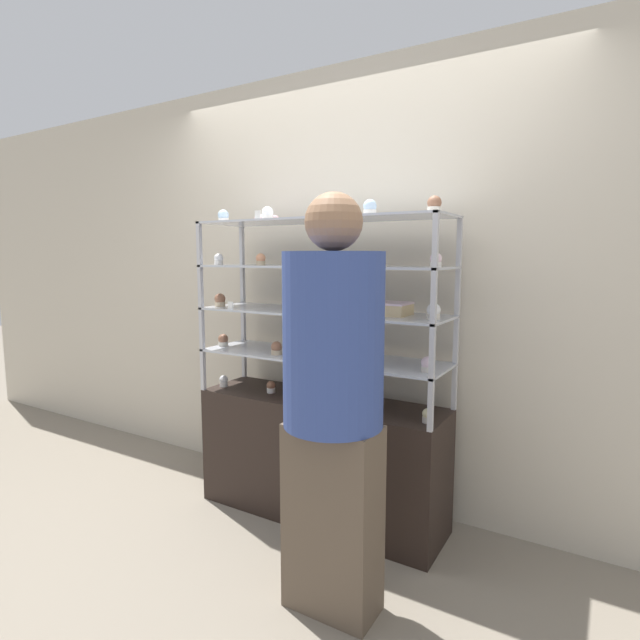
% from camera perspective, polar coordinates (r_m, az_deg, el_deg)
% --- Properties ---
extents(ground_plane, '(20.00, 20.00, 0.00)m').
position_cam_1_polar(ground_plane, '(3.11, -0.00, -21.31)').
color(ground_plane, gray).
extents(back_wall, '(8.00, 0.05, 2.60)m').
position_cam_1_polar(back_wall, '(3.04, 3.38, 3.70)').
color(back_wall, beige).
rests_on(back_wall, ground_plane).
extents(display_base, '(1.43, 0.41, 0.69)m').
position_cam_1_polar(display_base, '(2.96, -0.00, -15.44)').
color(display_base, black).
rests_on(display_base, ground_plane).
extents(display_riser_lower, '(1.43, 0.41, 0.25)m').
position_cam_1_polar(display_riser_lower, '(2.79, -0.00, -4.38)').
color(display_riser_lower, '#B7B7BC').
rests_on(display_riser_lower, display_base).
extents(display_riser_middle, '(1.43, 0.41, 0.25)m').
position_cam_1_polar(display_riser_middle, '(2.75, -0.00, 0.72)').
color(display_riser_middle, '#B7B7BC').
rests_on(display_riser_middle, display_riser_lower).
extents(display_riser_upper, '(1.43, 0.41, 0.25)m').
position_cam_1_polar(display_riser_upper, '(2.73, -0.00, 5.93)').
color(display_riser_upper, '#B7B7BC').
rests_on(display_riser_upper, display_riser_middle).
extents(display_riser_top, '(1.43, 0.41, 0.25)m').
position_cam_1_polar(display_riser_top, '(2.74, -0.00, 11.16)').
color(display_riser_top, '#B7B7BC').
rests_on(display_riser_top, display_riser_upper).
extents(layer_cake_centerpiece, '(0.22, 0.22, 0.11)m').
position_cam_1_polar(layer_cake_centerpiece, '(2.85, -1.20, -7.86)').
color(layer_cake_centerpiece, '#C66660').
rests_on(layer_cake_centerpiece, display_base).
extents(sheet_cake_frosted, '(0.19, 0.18, 0.07)m').
position_cam_1_polar(sheet_cake_frosted, '(2.58, 8.04, 1.30)').
color(sheet_cake_frosted, '#DBBC84').
rests_on(sheet_cake_frosted, display_riser_middle).
extents(cupcake_0, '(0.05, 0.05, 0.07)m').
position_cam_1_polar(cupcake_0, '(3.16, -10.95, -6.86)').
color(cupcake_0, white).
rests_on(cupcake_0, display_base).
extents(cupcake_1, '(0.05, 0.05, 0.07)m').
position_cam_1_polar(cupcake_1, '(2.98, -5.62, -7.62)').
color(cupcake_1, white).
rests_on(cupcake_1, display_base).
extents(cupcake_2, '(0.05, 0.05, 0.07)m').
position_cam_1_polar(cupcake_2, '(2.61, 4.88, -9.79)').
color(cupcake_2, white).
rests_on(cupcake_2, display_base).
extents(cupcake_3, '(0.05, 0.05, 0.07)m').
position_cam_1_polar(cupcake_3, '(2.51, 12.19, -10.64)').
color(cupcake_3, beige).
rests_on(cupcake_3, display_base).
extents(price_tag_0, '(0.04, 0.00, 0.04)m').
position_cam_1_polar(price_tag_0, '(2.49, 6.76, -10.96)').
color(price_tag_0, white).
rests_on(price_tag_0, display_base).
extents(cupcake_4, '(0.06, 0.06, 0.08)m').
position_cam_1_polar(cupcake_4, '(3.13, -11.00, -2.29)').
color(cupcake_4, beige).
rests_on(cupcake_4, display_riser_lower).
extents(cupcake_5, '(0.06, 0.06, 0.08)m').
position_cam_1_polar(cupcake_5, '(2.82, -4.99, -3.25)').
color(cupcake_5, '#CCB28C').
rests_on(cupcake_5, display_riser_lower).
extents(cupcake_6, '(0.06, 0.06, 0.08)m').
position_cam_1_polar(cupcake_6, '(2.61, 3.28, -4.07)').
color(cupcake_6, '#CCB28C').
rests_on(cupcake_6, display_riser_lower).
extents(cupcake_7, '(0.06, 0.06, 0.08)m').
position_cam_1_polar(cupcake_7, '(2.45, 12.19, -5.01)').
color(cupcake_7, beige).
rests_on(cupcake_7, display_riser_lower).
extents(price_tag_1, '(0.04, 0.00, 0.04)m').
position_cam_1_polar(price_tag_1, '(2.45, 5.15, -5.15)').
color(price_tag_1, white).
rests_on(price_tag_1, display_riser_lower).
extents(cupcake_8, '(0.07, 0.07, 0.08)m').
position_cam_1_polar(cupcake_8, '(3.06, -11.36, 2.23)').
color(cupcake_8, '#CCB28C').
rests_on(cupcake_8, display_riser_middle).
extents(cupcake_9, '(0.07, 0.07, 0.08)m').
position_cam_1_polar(cupcake_9, '(2.69, -0.68, 1.68)').
color(cupcake_9, '#CCB28C').
rests_on(cupcake_9, display_riser_middle).
extents(cupcake_10, '(0.07, 0.07, 0.08)m').
position_cam_1_polar(cupcake_10, '(2.44, 12.85, 0.93)').
color(cupcake_10, beige).
rests_on(cupcake_10, display_riser_middle).
extents(price_tag_2, '(0.04, 0.00, 0.04)m').
position_cam_1_polar(price_tag_2, '(2.88, -10.20, 1.65)').
color(price_tag_2, white).
rests_on(price_tag_2, display_riser_middle).
extents(cupcake_11, '(0.05, 0.05, 0.07)m').
position_cam_1_polar(cupcake_11, '(3.06, -11.50, 6.80)').
color(cupcake_11, white).
rests_on(cupcake_11, display_riser_upper).
extents(cupcake_12, '(0.05, 0.05, 0.07)m').
position_cam_1_polar(cupcake_12, '(2.82, -6.79, 6.87)').
color(cupcake_12, '#CCB28C').
rests_on(cupcake_12, display_riser_upper).
extents(cupcake_13, '(0.05, 0.05, 0.07)m').
position_cam_1_polar(cupcake_13, '(2.68, -0.92, 6.90)').
color(cupcake_13, beige).
rests_on(cupcake_13, display_riser_upper).
extents(cupcake_14, '(0.05, 0.05, 0.07)m').
position_cam_1_polar(cupcake_14, '(2.51, 5.53, 6.84)').
color(cupcake_14, white).
rests_on(cupcake_14, display_riser_upper).
extents(cupcake_15, '(0.05, 0.05, 0.07)m').
position_cam_1_polar(cupcake_15, '(2.38, 13.10, 6.66)').
color(cupcake_15, white).
rests_on(cupcake_15, display_riser_upper).
extents(price_tag_3, '(0.04, 0.00, 0.04)m').
position_cam_1_polar(price_tag_3, '(2.48, 1.60, 6.64)').
color(price_tag_3, white).
rests_on(price_tag_3, display_riser_upper).
extents(cupcake_16, '(0.07, 0.07, 0.08)m').
position_cam_1_polar(cupcake_16, '(3.10, -10.98, 11.53)').
color(cupcake_16, white).
rests_on(cupcake_16, display_riser_top).
extents(cupcake_17, '(0.07, 0.07, 0.08)m').
position_cam_1_polar(cupcake_17, '(2.87, -6.01, 11.97)').
color(cupcake_17, white).
rests_on(cupcake_17, display_riser_top).
extents(cupcake_18, '(0.07, 0.07, 0.08)m').
position_cam_1_polar(cupcake_18, '(2.70, -0.36, 12.32)').
color(cupcake_18, beige).
rests_on(cupcake_18, display_riser_top).
extents(cupcake_19, '(0.07, 0.07, 0.08)m').
position_cam_1_polar(cupcake_19, '(2.51, 5.73, 12.64)').
color(cupcake_19, white).
rests_on(cupcake_19, display_riser_top).
extents(cupcake_20, '(0.07, 0.07, 0.08)m').
position_cam_1_polar(cupcake_20, '(2.41, 12.94, 12.73)').
color(cupcake_20, beige).
rests_on(cupcake_20, display_riser_top).
extents(price_tag_4, '(0.04, 0.00, 0.04)m').
position_cam_1_polar(price_tag_4, '(2.75, -7.14, 11.87)').
color(price_tag_4, white).
rests_on(price_tag_4, display_riser_top).
extents(donut_glazed, '(0.15, 0.15, 0.04)m').
position_cam_1_polar(donut_glazed, '(3.01, -6.12, 11.44)').
color(donut_glazed, '#EFB2BC').
rests_on(donut_glazed, display_riser_top).
extents(customer_figure, '(0.41, 0.41, 1.74)m').
position_cam_1_polar(customer_figure, '(2.04, 1.51, -8.67)').
color(customer_figure, brown).
rests_on(customer_figure, ground_plane).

